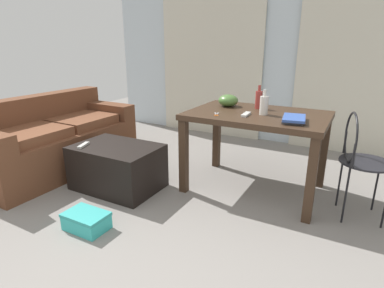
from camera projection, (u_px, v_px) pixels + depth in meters
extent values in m
plane|color=gray|center=(209.00, 205.00, 2.75)|extent=(8.58, 8.58, 0.00)
cube|color=silver|center=(282.00, 54.00, 4.21)|extent=(5.29, 0.10, 2.41)
cube|color=beige|center=(210.00, 68.00, 4.66)|extent=(1.59, 0.03, 2.00)
cube|color=beige|center=(364.00, 74.00, 3.74)|extent=(1.59, 0.03, 2.00)
cube|color=brown|center=(58.00, 150.00, 3.50)|extent=(0.84, 1.75, 0.44)
cube|color=brown|center=(35.00, 112.00, 3.52)|extent=(0.23, 1.74, 0.36)
cube|color=brown|center=(105.00, 110.00, 4.04)|extent=(0.82, 0.21, 0.18)
cube|color=brown|center=(82.00, 121.00, 3.67)|extent=(0.58, 0.64, 0.10)
cube|color=brown|center=(29.00, 135.00, 3.12)|extent=(0.58, 0.64, 0.10)
cube|color=black|center=(118.00, 167.00, 3.03)|extent=(0.80, 0.56, 0.43)
cube|color=#382619|center=(257.00, 116.00, 2.85)|extent=(1.22, 0.84, 0.05)
cube|color=#382619|center=(184.00, 157.00, 2.91)|extent=(0.07, 0.07, 0.70)
cube|color=#382619|center=(311.00, 181.00, 2.40)|extent=(0.07, 0.07, 0.70)
cube|color=#382619|center=(217.00, 136.00, 3.53)|extent=(0.07, 0.07, 0.70)
cube|color=#382619|center=(323.00, 153.00, 3.02)|extent=(0.07, 0.07, 0.70)
cylinder|color=black|center=(367.00, 162.00, 2.44)|extent=(0.40, 0.40, 0.02)
cylinder|color=black|center=(376.00, 185.00, 2.61)|extent=(0.02, 0.02, 0.46)
cylinder|color=black|center=(346.00, 196.00, 2.42)|extent=(0.02, 0.02, 0.46)
cylinder|color=black|center=(340.00, 181.00, 2.68)|extent=(0.02, 0.02, 0.46)
torus|color=black|center=(351.00, 137.00, 2.42)|extent=(0.11, 0.39, 0.40)
cylinder|color=black|center=(353.00, 156.00, 2.29)|extent=(0.02, 0.02, 0.19)
cylinder|color=black|center=(345.00, 142.00, 2.60)|extent=(0.02, 0.02, 0.19)
cylinder|color=beige|center=(264.00, 106.00, 2.75)|extent=(0.07, 0.07, 0.16)
cylinder|color=beige|center=(265.00, 93.00, 2.71)|extent=(0.03, 0.03, 0.06)
cylinder|color=#99332D|center=(259.00, 100.00, 2.99)|extent=(0.07, 0.07, 0.17)
cylinder|color=#99332D|center=(259.00, 88.00, 2.96)|extent=(0.03, 0.03, 0.05)
ellipsoid|color=#477033|center=(228.00, 100.00, 3.11)|extent=(0.20, 0.20, 0.12)
cube|color=#4C4C51|center=(292.00, 120.00, 2.52)|extent=(0.20, 0.26, 0.02)
cube|color=#33519E|center=(294.00, 118.00, 2.51)|extent=(0.21, 0.30, 0.02)
cube|color=#B7B7B2|center=(246.00, 114.00, 2.73)|extent=(0.06, 0.17, 0.02)
cube|color=#9EA0A5|center=(216.00, 114.00, 2.80)|extent=(0.06, 0.08, 0.00)
torus|color=orange|center=(217.00, 115.00, 2.74)|extent=(0.03, 0.03, 0.00)
cube|color=#9EA0A5|center=(217.00, 114.00, 2.79)|extent=(0.03, 0.09, 0.00)
torus|color=orange|center=(216.00, 115.00, 2.74)|extent=(0.03, 0.03, 0.00)
cube|color=#B7B7B2|center=(83.00, 145.00, 2.96)|extent=(0.09, 0.17, 0.02)
cube|color=#33B2AD|center=(87.00, 222.00, 2.39)|extent=(0.32, 0.21, 0.11)
cube|color=teal|center=(86.00, 215.00, 2.37)|extent=(0.33, 0.22, 0.02)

